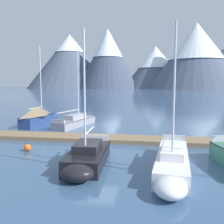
{
  "coord_description": "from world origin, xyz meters",
  "views": [
    {
      "loc": [
        3.23,
        -14.11,
        4.36
      ],
      "look_at": [
        0.0,
        6.0,
        2.0
      ],
      "focal_mm": 38.85,
      "sensor_mm": 36.0,
      "label": 1
    }
  ],
  "objects_px": {
    "sailboat_second_berth": "(40,116)",
    "sailboat_far_berth": "(172,162)",
    "sailboat_mid_dock_starboard": "(87,157)",
    "sailboat_mid_dock_port": "(77,121)",
    "mooring_buoy_channel_marker": "(27,148)"
  },
  "relations": [
    {
      "from": "sailboat_mid_dock_starboard",
      "to": "sailboat_second_berth",
      "type": "bearing_deg",
      "value": 125.09
    },
    {
      "from": "sailboat_second_berth",
      "to": "sailboat_far_berth",
      "type": "bearing_deg",
      "value": -43.3
    },
    {
      "from": "sailboat_second_berth",
      "to": "mooring_buoy_channel_marker",
      "type": "height_order",
      "value": "sailboat_second_berth"
    },
    {
      "from": "sailboat_mid_dock_port",
      "to": "sailboat_second_berth",
      "type": "bearing_deg",
      "value": -177.81
    },
    {
      "from": "sailboat_mid_dock_port",
      "to": "sailboat_far_berth",
      "type": "xyz_separation_m",
      "value": [
        8.78,
        -12.26,
        -0.01
      ]
    },
    {
      "from": "sailboat_second_berth",
      "to": "sailboat_far_berth",
      "type": "height_order",
      "value": "sailboat_second_berth"
    },
    {
      "from": "sailboat_mid_dock_port",
      "to": "sailboat_mid_dock_starboard",
      "type": "bearing_deg",
      "value": -70.21
    },
    {
      "from": "sailboat_mid_dock_port",
      "to": "mooring_buoy_channel_marker",
      "type": "distance_m",
      "value": 9.92
    },
    {
      "from": "sailboat_mid_dock_starboard",
      "to": "sailboat_far_berth",
      "type": "bearing_deg",
      "value": -1.1
    },
    {
      "from": "sailboat_second_berth",
      "to": "mooring_buoy_channel_marker",
      "type": "relative_size",
      "value": 15.23
    },
    {
      "from": "sailboat_second_berth",
      "to": "sailboat_mid_dock_port",
      "type": "relative_size",
      "value": 0.97
    },
    {
      "from": "sailboat_mid_dock_port",
      "to": "sailboat_mid_dock_starboard",
      "type": "relative_size",
      "value": 1.23
    },
    {
      "from": "sailboat_mid_dock_starboard",
      "to": "mooring_buoy_channel_marker",
      "type": "height_order",
      "value": "sailboat_mid_dock_starboard"
    },
    {
      "from": "sailboat_second_berth",
      "to": "mooring_buoy_channel_marker",
      "type": "bearing_deg",
      "value": -68.61
    },
    {
      "from": "sailboat_mid_dock_starboard",
      "to": "sailboat_mid_dock_port",
      "type": "bearing_deg",
      "value": 109.79
    }
  ]
}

